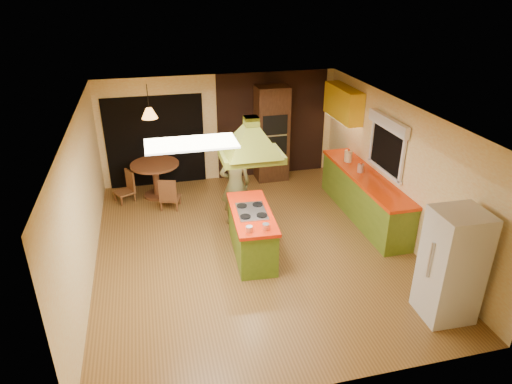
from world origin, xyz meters
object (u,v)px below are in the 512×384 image
object	(u,v)px
wall_oven	(271,134)
man	(235,185)
dining_table	(156,173)
refrigerator	(452,266)
kitchen_island	(252,233)
canister_large	(348,156)

from	to	relation	value
wall_oven	man	bearing A→B (deg)	-123.54
dining_table	wall_oven	bearing A→B (deg)	7.91
refrigerator	dining_table	world-z (taller)	refrigerator
kitchen_island	wall_oven	bearing A→B (deg)	72.43
kitchen_island	refrigerator	world-z (taller)	refrigerator
man	wall_oven	world-z (taller)	wall_oven
wall_oven	dining_table	xyz separation A→B (m)	(-2.74, -0.38, -0.57)
refrigerator	man	bearing A→B (deg)	126.63
kitchen_island	man	bearing A→B (deg)	95.96
refrigerator	wall_oven	xyz separation A→B (m)	(-1.11, 5.38, 0.28)
wall_oven	kitchen_island	bearing A→B (deg)	-111.98
dining_table	canister_large	distance (m)	4.18
refrigerator	wall_oven	bearing A→B (deg)	103.25
man	dining_table	xyz separation A→B (m)	(-1.47, 1.60, -0.27)
wall_oven	canister_large	xyz separation A→B (m)	(1.24, -1.58, -0.08)
kitchen_island	man	distance (m)	1.25
man	wall_oven	size ratio (longest dim) A/B	0.74
dining_table	man	bearing A→B (deg)	-47.49
refrigerator	wall_oven	size ratio (longest dim) A/B	0.75
man	canister_large	world-z (taller)	man
man	wall_oven	xyz separation A→B (m)	(1.27, 1.98, 0.30)
kitchen_island	wall_oven	world-z (taller)	wall_oven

